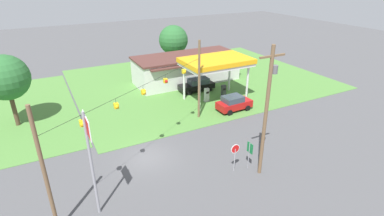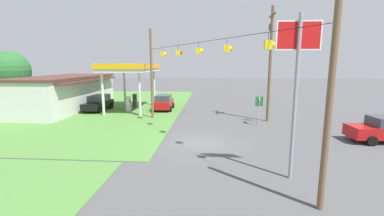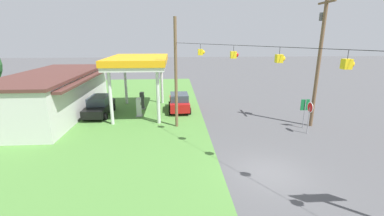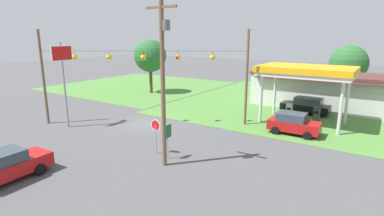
{
  "view_description": "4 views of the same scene",
  "coord_description": "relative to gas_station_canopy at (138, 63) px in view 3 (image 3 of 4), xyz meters",
  "views": [
    {
      "loc": [
        -6.92,
        -21.47,
        14.98
      ],
      "look_at": [
        5.74,
        2.56,
        2.57
      ],
      "focal_mm": 28.0,
      "sensor_mm": 36.0,
      "label": 1
    },
    {
      "loc": [
        -17.12,
        -0.83,
        5.43
      ],
      "look_at": [
        2.43,
        0.62,
        2.02
      ],
      "focal_mm": 24.0,
      "sensor_mm": 36.0,
      "label": 2
    },
    {
      "loc": [
        -12.36,
        5.09,
        7.32
      ],
      "look_at": [
        3.11,
        4.05,
        2.93
      ],
      "focal_mm": 24.0,
      "sensor_mm": 36.0,
      "label": 3
    },
    {
      "loc": [
        18.74,
        -20.15,
        8.11
      ],
      "look_at": [
        2.92,
        3.5,
        1.24
      ],
      "focal_mm": 28.0,
      "sensor_mm": 36.0,
      "label": 4
    }
  ],
  "objects": [
    {
      "name": "car_at_pumps_rear",
      "position": [
        -0.57,
        3.79,
        -3.96
      ],
      "size": [
        4.9,
        2.15,
        1.79
      ],
      "rotation": [
        0.0,
        0.0,
        3.13
      ],
      "color": "black",
      "rests_on": "ground"
    },
    {
      "name": "fuel_pump_far",
      "position": [
        1.26,
        -0.0,
        -4.04
      ],
      "size": [
        0.71,
        0.56,
        1.75
      ],
      "color": "gray",
      "rests_on": "ground"
    },
    {
      "name": "stop_sign_roadside",
      "position": [
        -6.57,
        -13.56,
        -3.07
      ],
      "size": [
        0.8,
        0.08,
        2.5
      ],
      "rotation": [
        0.0,
        0.0,
        3.14
      ],
      "color": "#99999E",
      "rests_on": "ground"
    },
    {
      "name": "car_at_pumps_front",
      "position": [
        0.21,
        -3.79,
        -3.94
      ],
      "size": [
        4.2,
        2.2,
        1.83
      ],
      "rotation": [
        0.0,
        0.0,
        0.03
      ],
      "color": "#AD1414",
      "rests_on": "ground"
    },
    {
      "name": "ground_plane",
      "position": [
        -12.19,
        -8.48,
        -4.88
      ],
      "size": [
        160.0,
        160.0,
        0.0
      ],
      "primitive_type": "plane",
      "color": "#4C4C4F"
    },
    {
      "name": "route_sign",
      "position": [
        -5.31,
        -13.82,
        -3.17
      ],
      "size": [
        0.1,
        0.7,
        2.4
      ],
      "color": "gray",
      "rests_on": "ground"
    },
    {
      "name": "signal_span_gantry",
      "position": [
        -12.19,
        -8.5,
        -0.06
      ],
      "size": [
        15.98,
        10.24,
        8.7
      ],
      "color": "brown",
      "rests_on": "ground"
    },
    {
      "name": "gas_station_store",
      "position": [
        -0.0,
        8.07,
        -2.88
      ],
      "size": [
        15.31,
        6.77,
        3.97
      ],
      "color": "silver",
      "rests_on": "ground"
    },
    {
      "name": "grass_verge_station_corner",
      "position": [
        2.0,
        8.08,
        -4.86
      ],
      "size": [
        36.0,
        28.0,
        0.04
      ],
      "primitive_type": "cube",
      "color": "#4C7F38",
      "rests_on": "ground"
    },
    {
      "name": "gas_station_canopy",
      "position": [
        0.0,
        0.0,
        0.0
      ],
      "size": [
        8.27,
        5.32,
        5.42
      ],
      "color": "silver",
      "rests_on": "ground"
    },
    {
      "name": "utility_pole_main",
      "position": [
        -4.83,
        -14.74,
        0.98
      ],
      "size": [
        2.2,
        0.44,
        10.51
      ],
      "color": "brown",
      "rests_on": "ground"
    },
    {
      "name": "fuel_pump_near",
      "position": [
        -1.26,
        -0.0,
        -4.04
      ],
      "size": [
        0.71,
        0.56,
        1.75
      ],
      "color": "gray",
      "rests_on": "ground"
    }
  ]
}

